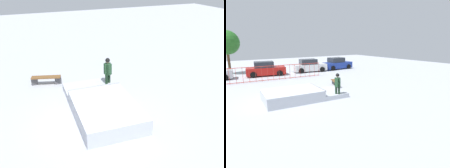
{
  "view_description": "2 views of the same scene",
  "coord_description": "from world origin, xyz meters",
  "views": [
    {
      "loc": [
        -8.44,
        2.8,
        5.95
      ],
      "look_at": [
        1.46,
        -1.35,
        0.9
      ],
      "focal_mm": 39.59,
      "sensor_mm": 36.0,
      "label": 1
    },
    {
      "loc": [
        -3.87,
        -11.94,
        3.83
      ],
      "look_at": [
        2.87,
        -1.73,
        1.0
      ],
      "focal_mm": 29.95,
      "sensor_mm": 36.0,
      "label": 2
    }
  ],
  "objects": [
    {
      "name": "skate_ramp",
      "position": [
        0.58,
        -0.52,
        0.32
      ],
      "size": [
        5.53,
        2.88,
        0.74
      ],
      "rotation": [
        0.0,
        0.0,
        -0.05
      ],
      "color": "silver",
      "rests_on": "ground"
    },
    {
      "name": "skater",
      "position": [
        2.86,
        -1.68,
        1.01
      ],
      "size": [
        0.44,
        0.39,
        1.73
      ],
      "rotation": [
        0.0,
        0.0,
        0.51
      ],
      "color": "black",
      "rests_on": "ground"
    },
    {
      "name": "ground_plane",
      "position": [
        0.0,
        0.0,
        0.0
      ],
      "size": [
        60.0,
        60.0,
        0.0
      ],
      "primitive_type": "plane",
      "color": "#B2B7C1"
    },
    {
      "name": "skateboard",
      "position": [
        2.55,
        -1.6,
        0.08
      ],
      "size": [
        0.82,
        0.41,
        0.09
      ],
      "rotation": [
        0.0,
        0.0,
        0.26
      ],
      "color": "#593314",
      "rests_on": "ground"
    },
    {
      "name": "park_bench",
      "position": [
        4.6,
        1.33,
        0.36
      ],
      "size": [
        0.84,
        1.65,
        0.48
      ],
      "rotation": [
        0.0,
        0.0,
        4.42
      ],
      "color": "brown",
      "rests_on": "ground"
    }
  ]
}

